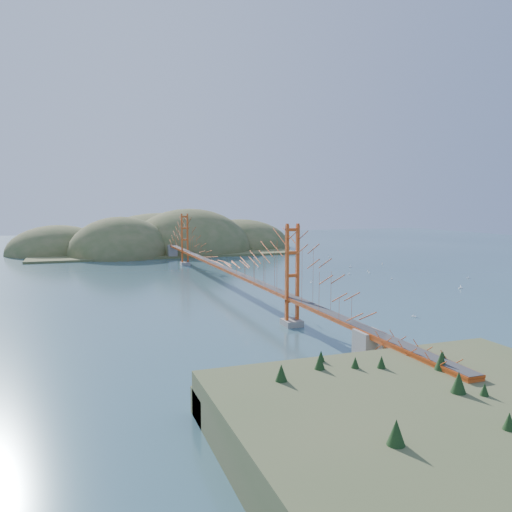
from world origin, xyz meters
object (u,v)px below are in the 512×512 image
object	(u,v)px
fort	(385,367)
sailboat_0	(311,282)
bridge	(220,244)
sailboat_2	(460,287)
sailboat_1	(369,272)

from	to	relation	value
fort	sailboat_0	bearing A→B (deg)	71.19
bridge	sailboat_2	distance (m)	40.52
fort	sailboat_0	xyz separation A→B (m)	(15.39, 45.20, -0.52)
sailboat_0	sailboat_1	world-z (taller)	sailboat_0
bridge	sailboat_0	distance (m)	17.44
fort	sailboat_2	size ratio (longest dim) A/B	5.22
bridge	fort	world-z (taller)	bridge
bridge	sailboat_2	size ratio (longest dim) A/B	133.26
bridge	sailboat_1	bearing A→B (deg)	7.71
sailboat_0	sailboat_1	xyz separation A→B (m)	(16.45, 7.15, -0.01)
fort	sailboat_2	bearing A→B (deg)	41.24
bridge	sailboat_1	world-z (taller)	bridge
bridge	sailboat_2	xyz separation A→B (m)	(36.40, -16.42, -6.85)
bridge	sailboat_0	bearing A→B (deg)	-10.01
fort	sailboat_0	size ratio (longest dim) A/B	5.80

